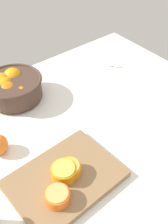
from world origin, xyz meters
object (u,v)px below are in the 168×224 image
(cutting_board, at_px, (65,179))
(orange_half_2, at_px, (70,169))
(orange_half_0, at_px, (64,172))
(fruit_bowl, at_px, (13,87))
(orange_half_1, at_px, (57,196))

(cutting_board, height_order, orange_half_2, orange_half_2)
(orange_half_2, bearing_deg, orange_half_0, 177.11)
(orange_half_0, distance_m, orange_half_2, 0.02)
(cutting_board, bearing_deg, fruit_bowl, 80.52)
(orange_half_0, xyz_separation_m, orange_half_1, (-0.06, -0.05, -0.00))
(fruit_bowl, bearing_deg, cutting_board, -99.48)
(orange_half_0, bearing_deg, orange_half_2, -2.89)
(orange_half_2, bearing_deg, orange_half_1, -147.06)
(fruit_bowl, xyz_separation_m, orange_half_1, (-0.14, -0.50, -0.01))
(orange_half_2, bearing_deg, cutting_board, -173.23)
(cutting_board, bearing_deg, orange_half_1, -140.19)
(orange_half_0, xyz_separation_m, orange_half_2, (0.02, -0.00, -0.00))
(orange_half_1, bearing_deg, orange_half_2, 32.94)
(fruit_bowl, height_order, cutting_board, fruit_bowl)
(fruit_bowl, height_order, orange_half_1, fruit_bowl)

